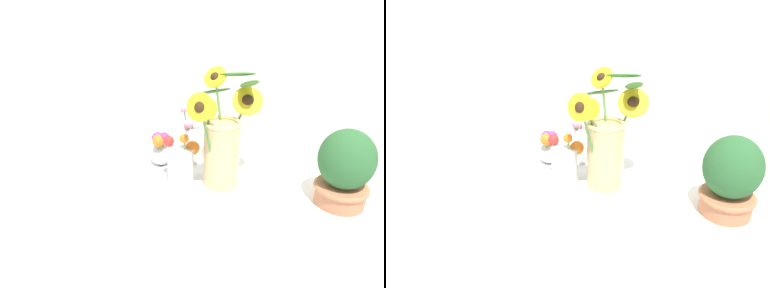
# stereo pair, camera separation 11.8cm
# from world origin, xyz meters

# --- Properties ---
(ground_plane) EXTENTS (6.00, 6.00, 0.00)m
(ground_plane) POSITION_xyz_m (0.00, 0.00, 0.00)
(ground_plane) COLOR white
(serving_tray) EXTENTS (0.46, 0.46, 0.02)m
(serving_tray) POSITION_xyz_m (-0.01, 0.07, 0.01)
(serving_tray) COLOR silver
(serving_tray) RESTS_ON ground_plane
(mason_jar_sunflowers) EXTENTS (0.24, 0.25, 0.36)m
(mason_jar_sunflowers) POSITION_xyz_m (0.09, 0.06, 0.16)
(mason_jar_sunflowers) COLOR #D1B77A
(mason_jar_sunflowers) RESTS_ON serving_tray
(vase_small_center) EXTENTS (0.11, 0.09, 0.17)m
(vase_small_center) POSITION_xyz_m (-0.02, -0.00, 0.09)
(vase_small_center) COLOR white
(vase_small_center) RESTS_ON serving_tray
(vase_bulb_right) EXTENTS (0.08, 0.09, 0.13)m
(vase_bulb_right) POSITION_xyz_m (-0.14, 0.08, 0.08)
(vase_bulb_right) COLOR white
(vase_bulb_right) RESTS_ON serving_tray
(vase_small_back) EXTENTS (0.08, 0.07, 0.20)m
(vase_small_back) POSITION_xyz_m (-0.06, 0.15, 0.10)
(vase_small_back) COLOR white
(vase_small_back) RESTS_ON serving_tray
(potted_plant) EXTENTS (0.16, 0.16, 0.23)m
(potted_plant) POSITION_xyz_m (0.44, 0.14, 0.12)
(potted_plant) COLOR #B7704C
(potted_plant) RESTS_ON ground_plane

